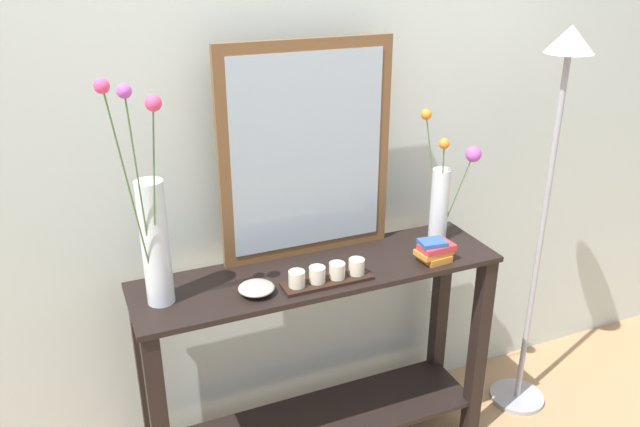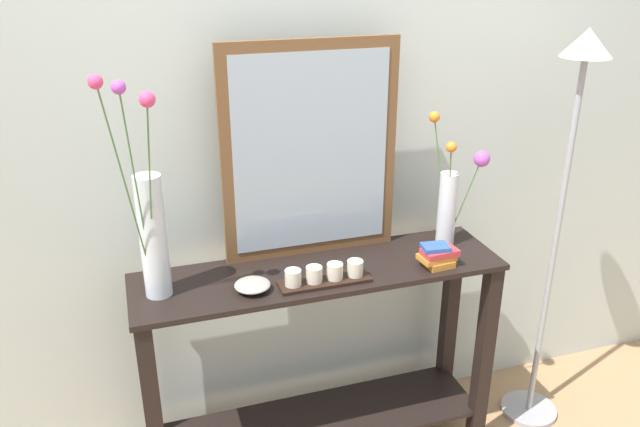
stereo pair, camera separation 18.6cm
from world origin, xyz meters
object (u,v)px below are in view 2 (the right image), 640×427
at_px(book_stack, 438,256).
at_px(vase_right, 451,198).
at_px(console_table, 320,352).
at_px(mirror_leaning, 311,152).
at_px(decorative_bowl, 252,285).
at_px(floor_lamp, 566,174).
at_px(candle_tray, 325,276).
at_px(tall_vase_left, 151,228).

bearing_deg(book_stack, vase_right, 51.57).
xyz_separation_m(console_table, mirror_leaning, (0.01, 0.15, 0.74)).
height_order(console_table, decorative_bowl, decorative_bowl).
distance_m(console_table, vase_right, 0.76).
bearing_deg(decorative_bowl, floor_lamp, 1.62).
bearing_deg(mirror_leaning, decorative_bowl, -140.93).
distance_m(vase_right, candle_tray, 0.59).
height_order(tall_vase_left, floor_lamp, floor_lamp).
height_order(mirror_leaning, decorative_bowl, mirror_leaning).
relative_size(console_table, candle_tray, 4.18).
bearing_deg(mirror_leaning, vase_right, -11.02).
xyz_separation_m(mirror_leaning, candle_tray, (-0.03, -0.25, -0.36)).
distance_m(tall_vase_left, vase_right, 1.09).
bearing_deg(book_stack, mirror_leaning, 147.78).
distance_m(console_table, candle_tray, 0.39).
distance_m(mirror_leaning, tall_vase_left, 0.61).
bearing_deg(tall_vase_left, book_stack, -5.71).
relative_size(mirror_leaning, floor_lamp, 0.47).
relative_size(tall_vase_left, candle_tray, 2.38).
xyz_separation_m(vase_right, candle_tray, (-0.54, -0.14, -0.16)).
bearing_deg(tall_vase_left, mirror_leaning, 14.96).
relative_size(mirror_leaning, book_stack, 5.52).
bearing_deg(floor_lamp, decorative_bowl, -178.38).
relative_size(tall_vase_left, floor_lamp, 0.46).
distance_m(tall_vase_left, book_stack, 1.00).
distance_m(vase_right, floor_lamp, 0.45).
relative_size(tall_vase_left, book_stack, 5.33).
bearing_deg(console_table, candle_tray, -98.82).
relative_size(candle_tray, decorative_bowl, 2.62).
bearing_deg(console_table, tall_vase_left, -179.37).
relative_size(console_table, vase_right, 2.59).
height_order(decorative_bowl, book_stack, book_stack).
xyz_separation_m(vase_right, floor_lamp, (0.43, -0.09, 0.08)).
distance_m(tall_vase_left, decorative_bowl, 0.38).
distance_m(decorative_bowl, floor_lamp, 1.25).
relative_size(console_table, decorative_bowl, 10.96).
bearing_deg(vase_right, tall_vase_left, -177.23).
distance_m(mirror_leaning, vase_right, 0.56).
bearing_deg(book_stack, candle_tray, 179.29).
distance_m(candle_tray, book_stack, 0.43).
bearing_deg(candle_tray, tall_vase_left, 170.46).
xyz_separation_m(console_table, candle_tray, (-0.02, -0.10, 0.38)).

